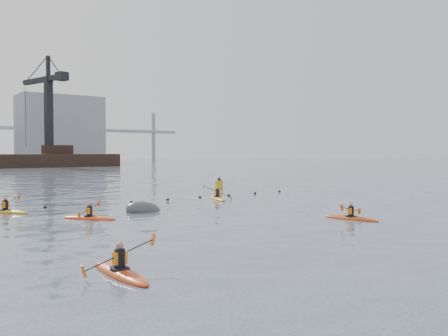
# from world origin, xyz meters

# --- Properties ---
(ground) EXTENTS (400.00, 400.00, 0.00)m
(ground) POSITION_xyz_m (0.00, 0.00, 0.00)
(ground) COLOR #3A4654
(ground) RESTS_ON ground
(float_line) EXTENTS (33.24, 0.73, 0.24)m
(float_line) POSITION_xyz_m (-0.50, 22.53, 0.03)
(float_line) COLOR black
(float_line) RESTS_ON ground
(kayaker_0) EXTENTS (2.40, 3.52, 1.25)m
(kayaker_0) POSITION_xyz_m (-7.94, 3.87, 0.11)
(kayaker_0) COLOR #C43F12
(kayaker_0) RESTS_ON ground
(kayaker_2) EXTENTS (2.52, 2.88, 1.04)m
(kayaker_2) POSITION_xyz_m (-4.48, 15.86, 0.10)
(kayaker_2) COLOR #EF4316
(kayaker_2) RESTS_ON ground
(kayaker_3) EXTENTS (2.34, 3.52, 1.34)m
(kayaker_3) POSITION_xyz_m (7.45, 20.58, 0.11)
(kayaker_3) COLOR #C69017
(kayaker_3) RESTS_ON ground
(kayaker_4) EXTENTS (2.15, 3.28, 1.04)m
(kayaker_4) POSITION_xyz_m (7.06, 7.35, 0.10)
(kayaker_4) COLOR #C04112
(kayaker_4) RESTS_ON ground
(kayaker_5) EXTENTS (2.40, 3.25, 1.17)m
(kayaker_5) POSITION_xyz_m (-7.62, 21.56, 0.10)
(kayaker_5) COLOR orange
(kayaker_5) RESTS_ON ground
(mooring_buoy) EXTENTS (2.84, 1.77, 1.73)m
(mooring_buoy) POSITION_xyz_m (-0.49, 17.27, 0.00)
(mooring_buoy) COLOR #3F4245
(mooring_buoy) RESTS_ON ground
(nav_buoy) EXTENTS (0.78, 0.78, 1.43)m
(nav_buoy) POSITION_xyz_m (13.30, 28.54, 0.43)
(nav_buoy) COLOR gold
(nav_buoy) RESTS_ON ground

